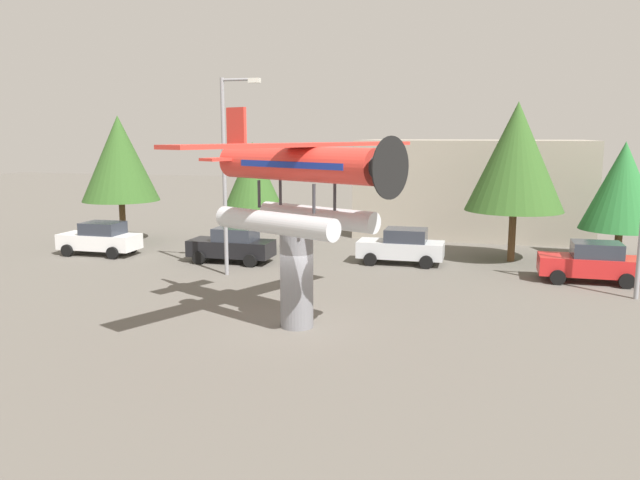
# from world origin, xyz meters

# --- Properties ---
(ground_plane) EXTENTS (140.00, 140.00, 0.00)m
(ground_plane) POSITION_xyz_m (0.00, 0.00, 0.00)
(ground_plane) COLOR #605B54
(display_pedestal) EXTENTS (1.10, 1.10, 3.25)m
(display_pedestal) POSITION_xyz_m (0.00, 0.00, 1.62)
(display_pedestal) COLOR slate
(display_pedestal) RESTS_ON ground
(floatplane_monument) EXTENTS (7.14, 9.84, 4.00)m
(floatplane_monument) POSITION_xyz_m (0.12, -0.06, 4.92)
(floatplane_monument) COLOR silver
(floatplane_monument) RESTS_ON display_pedestal
(car_near_white) EXTENTS (4.20, 2.02, 1.76)m
(car_near_white) POSITION_xyz_m (-13.76, 9.35, 0.88)
(car_near_white) COLOR white
(car_near_white) RESTS_ON ground
(car_mid_black) EXTENTS (4.20, 2.02, 1.76)m
(car_mid_black) POSITION_xyz_m (-6.21, 9.31, 0.88)
(car_mid_black) COLOR black
(car_mid_black) RESTS_ON ground
(car_far_silver) EXTENTS (4.20, 2.02, 1.76)m
(car_far_silver) POSITION_xyz_m (2.03, 11.12, 0.88)
(car_far_silver) COLOR silver
(car_far_silver) RESTS_ON ground
(car_distant_red) EXTENTS (4.20, 2.02, 1.76)m
(car_distant_red) POSITION_xyz_m (10.45, 9.34, 0.88)
(car_distant_red) COLOR red
(car_distant_red) RESTS_ON ground
(streetlight_primary) EXTENTS (1.84, 0.28, 8.76)m
(streetlight_primary) POSITION_xyz_m (-5.19, 6.63, 5.03)
(streetlight_primary) COLOR gray
(streetlight_primary) RESTS_ON ground
(storefront_building) EXTENTS (14.02, 7.96, 5.98)m
(storefront_building) POSITION_xyz_m (5.06, 22.00, 2.99)
(storefront_building) COLOR #9E9384
(storefront_building) RESTS_ON ground
(tree_west) EXTENTS (4.46, 4.46, 7.42)m
(tree_west) POSITION_xyz_m (-14.85, 13.24, 4.93)
(tree_west) COLOR brown
(tree_west) RESTS_ON ground
(tree_east) EXTENTS (3.82, 3.82, 5.93)m
(tree_east) POSITION_xyz_m (-6.29, 12.56, 3.80)
(tree_east) COLOR brown
(tree_east) RESTS_ON ground
(tree_center_back) EXTENTS (4.81, 4.81, 7.92)m
(tree_center_back) POSITION_xyz_m (7.29, 13.18, 5.24)
(tree_center_back) COLOR brown
(tree_center_back) RESTS_ON ground
(tree_far_east) EXTENTS (3.96, 3.96, 6.00)m
(tree_far_east) POSITION_xyz_m (12.51, 14.63, 3.79)
(tree_far_east) COLOR brown
(tree_far_east) RESTS_ON ground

